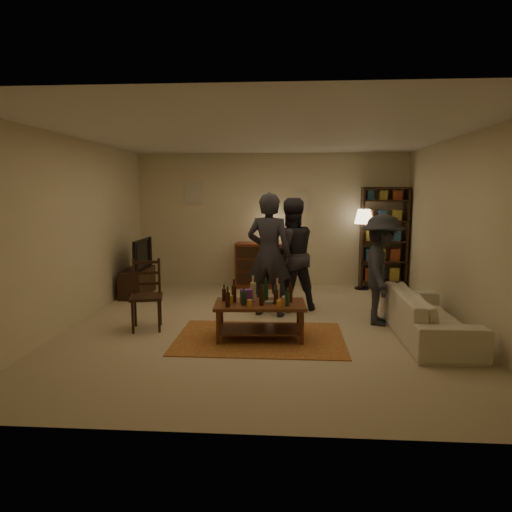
# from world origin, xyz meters

# --- Properties ---
(floor) EXTENTS (6.00, 6.00, 0.00)m
(floor) POSITION_xyz_m (0.00, 0.00, 0.00)
(floor) COLOR #C6B793
(floor) RESTS_ON ground
(room_shell) EXTENTS (6.00, 6.00, 6.00)m
(room_shell) POSITION_xyz_m (-0.65, 2.98, 1.81)
(room_shell) COLOR beige
(room_shell) RESTS_ON ground
(rug) EXTENTS (2.20, 1.50, 0.01)m
(rug) POSITION_xyz_m (-0.01, -0.59, 0.01)
(rug) COLOR #993621
(rug) RESTS_ON ground
(coffee_table) EXTENTS (1.21, 0.71, 0.82)m
(coffee_table) POSITION_xyz_m (-0.02, -0.59, 0.42)
(coffee_table) COLOR brown
(coffee_table) RESTS_ON ground
(dining_chair) EXTENTS (0.52, 0.52, 1.00)m
(dining_chair) POSITION_xyz_m (-1.64, -0.23, 0.53)
(dining_chair) COLOR #322110
(dining_chair) RESTS_ON ground
(tv_stand) EXTENTS (0.40, 1.00, 1.06)m
(tv_stand) POSITION_xyz_m (-2.44, 1.80, 0.38)
(tv_stand) COLOR #322110
(tv_stand) RESTS_ON ground
(dresser) EXTENTS (1.00, 0.50, 1.36)m
(dresser) POSITION_xyz_m (-0.19, 2.71, 0.48)
(dresser) COLOR maroon
(dresser) RESTS_ON ground
(bookshelf) EXTENTS (0.90, 0.34, 2.02)m
(bookshelf) POSITION_xyz_m (2.25, 2.78, 1.03)
(bookshelf) COLOR #322110
(bookshelf) RESTS_ON ground
(floor_lamp) EXTENTS (0.36, 0.36, 1.59)m
(floor_lamp) POSITION_xyz_m (1.83, 2.65, 1.34)
(floor_lamp) COLOR black
(floor_lamp) RESTS_ON ground
(sofa) EXTENTS (0.81, 2.08, 0.61)m
(sofa) POSITION_xyz_m (2.20, -0.40, 0.30)
(sofa) COLOR beige
(sofa) RESTS_ON ground
(person_left) EXTENTS (0.79, 0.61, 1.91)m
(person_left) POSITION_xyz_m (0.06, 0.59, 0.96)
(person_left) COLOR #292931
(person_left) RESTS_ON ground
(person_right) EXTENTS (1.07, 0.96, 1.83)m
(person_right) POSITION_xyz_m (0.39, 0.95, 0.91)
(person_right) COLOR #2A2931
(person_right) RESTS_ON ground
(person_by_sofa) EXTENTS (0.78, 1.13, 1.61)m
(person_by_sofa) POSITION_xyz_m (1.70, 0.22, 0.81)
(person_by_sofa) COLOR #292B32
(person_by_sofa) RESTS_ON ground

